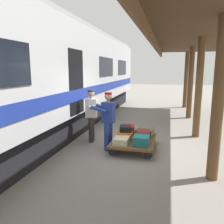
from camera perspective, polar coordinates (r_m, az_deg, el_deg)
ground_plane at (r=7.10m, az=5.34°, el=-8.71°), size 60.00×60.00×0.00m
platform_canopy at (r=6.75m, az=22.97°, el=17.68°), size 3.20×17.11×3.56m
train_car at (r=7.90m, az=-19.07°, el=7.99°), size 3.02×20.21×4.00m
luggage_cart at (r=6.87m, az=5.51°, el=-7.12°), size 1.22×1.74×0.30m
suitcase_cream_canvas at (r=6.43m, az=2.45°, el=-7.11°), size 0.42×0.54×0.17m
suitcase_maroon_trunk at (r=6.79m, az=7.84°, el=-5.77°), size 0.37×0.48×0.28m
suitcase_red_plastic at (r=7.32m, az=3.97°, el=-4.48°), size 0.41×0.64×0.28m
suitcase_olive_duffel at (r=7.25m, az=8.26°, el=-4.96°), size 0.56×0.58×0.22m
suitcase_teal_softside at (r=6.34m, az=7.35°, el=-7.08°), size 0.44×0.50×0.26m
suitcase_orange_carryall at (r=6.87m, az=3.26°, el=-5.73°), size 0.53×0.59×0.22m
suitcase_black_hardshell at (r=6.82m, az=3.51°, el=-4.16°), size 0.41×0.43×0.16m
porter_in_overalls at (r=6.61m, az=-1.09°, el=-1.78°), size 0.71×0.51×1.70m
porter_by_door at (r=7.39m, az=-5.05°, el=-0.49°), size 0.71×0.51×1.70m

